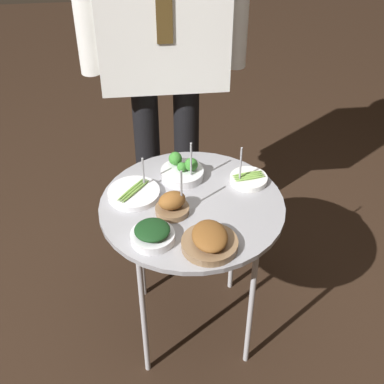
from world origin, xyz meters
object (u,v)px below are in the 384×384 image
(bowl_asparagus_near_rim, at_px, (134,193))
(bowl_spinach_center, at_px, (152,234))
(bowl_broccoli_far_rim, at_px, (182,171))
(bowl_roast_back_right, at_px, (210,240))
(bowl_asparagus_front_right, at_px, (248,179))
(waiter_figure, at_px, (163,22))
(serving_cart, at_px, (192,215))
(bowl_roast_mid_left, at_px, (172,204))

(bowl_asparagus_near_rim, bearing_deg, bowl_spinach_center, -76.88)
(bowl_broccoli_far_rim, bearing_deg, bowl_roast_back_right, -82.43)
(bowl_asparagus_near_rim, xyz_separation_m, bowl_asparagus_front_right, (0.40, 0.04, 0.00))
(bowl_asparagus_front_right, relative_size, waiter_figure, 0.09)
(bowl_broccoli_far_rim, height_order, bowl_asparagus_near_rim, bowl_broccoli_far_rim)
(serving_cart, distance_m, bowl_broccoli_far_rim, 0.17)
(bowl_roast_mid_left, xyz_separation_m, bowl_asparagus_near_rim, (-0.12, 0.10, -0.02))
(bowl_broccoli_far_rim, xyz_separation_m, waiter_figure, (-0.03, 0.36, 0.41))
(serving_cart, xyz_separation_m, bowl_broccoli_far_rim, (-0.02, 0.16, 0.07))
(bowl_roast_mid_left, relative_size, bowl_roast_back_right, 0.95)
(bowl_roast_back_right, distance_m, bowl_asparagus_front_right, 0.36)
(bowl_asparagus_near_rim, relative_size, bowl_spinach_center, 1.29)
(bowl_asparagus_near_rim, distance_m, bowl_asparagus_front_right, 0.41)
(bowl_asparagus_near_rim, distance_m, bowl_spinach_center, 0.23)
(bowl_broccoli_far_rim, bearing_deg, serving_cart, -83.51)
(serving_cart, xyz_separation_m, waiter_figure, (-0.05, 0.51, 0.48))
(waiter_figure, bearing_deg, serving_cart, -84.24)
(bowl_broccoli_far_rim, height_order, bowl_spinach_center, bowl_broccoli_far_rim)
(bowl_roast_mid_left, distance_m, bowl_broccoli_far_rim, 0.20)
(bowl_asparagus_near_rim, distance_m, bowl_roast_back_right, 0.36)
(bowl_roast_back_right, bearing_deg, bowl_asparagus_front_right, 60.23)
(bowl_asparagus_front_right, bearing_deg, bowl_roast_mid_left, -153.68)
(bowl_broccoli_far_rim, bearing_deg, bowl_spinach_center, -110.85)
(serving_cart, xyz_separation_m, bowl_roast_mid_left, (-0.07, -0.04, 0.08))
(bowl_roast_back_right, height_order, bowl_asparagus_front_right, bowl_asparagus_front_right)
(serving_cart, distance_m, bowl_roast_back_right, 0.23)
(bowl_asparagus_near_rim, bearing_deg, waiter_figure, 72.59)
(bowl_roast_back_right, xyz_separation_m, bowl_asparagus_front_right, (0.18, 0.31, -0.02))
(bowl_spinach_center, height_order, waiter_figure, waiter_figure)
(serving_cart, relative_size, bowl_spinach_center, 4.62)
(bowl_roast_mid_left, relative_size, bowl_asparagus_near_rim, 0.93)
(bowl_broccoli_far_rim, xyz_separation_m, bowl_asparagus_near_rim, (-0.17, -0.09, -0.01))
(bowl_spinach_center, bearing_deg, bowl_asparagus_near_rim, 103.12)
(serving_cart, xyz_separation_m, bowl_asparagus_near_rim, (-0.19, 0.06, 0.06))
(bowl_roast_back_right, bearing_deg, bowl_asparagus_near_rim, 129.04)
(serving_cart, bearing_deg, bowl_asparagus_near_rim, 161.89)
(serving_cart, height_order, bowl_roast_back_right, bowl_roast_back_right)
(bowl_spinach_center, xyz_separation_m, waiter_figure, (0.09, 0.68, 0.41))
(bowl_broccoli_far_rim, relative_size, bowl_asparagus_front_right, 1.06)
(bowl_roast_back_right, distance_m, bowl_spinach_center, 0.18)
(bowl_asparagus_near_rim, bearing_deg, bowl_roast_back_right, -50.96)
(bowl_broccoli_far_rim, distance_m, bowl_roast_back_right, 0.37)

